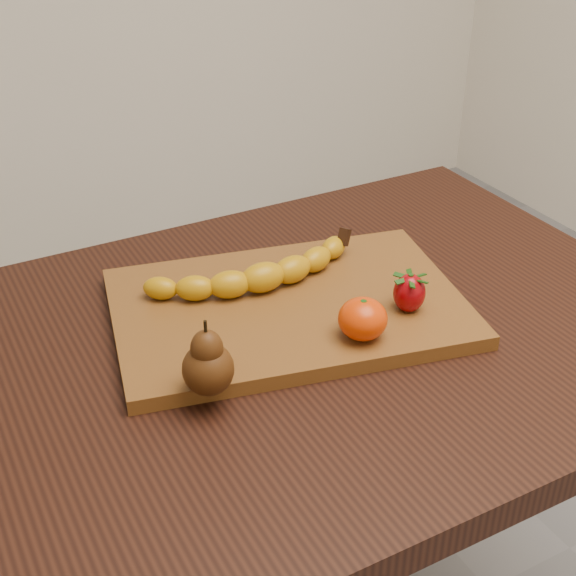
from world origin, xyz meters
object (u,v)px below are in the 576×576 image
cutting_board (288,308)px  pear (207,357)px  table (298,392)px  mandarin (363,319)px

cutting_board → pear: bearing=-131.2°
table → pear: (-0.16, -0.08, 0.16)m
table → mandarin: (0.05, -0.07, 0.14)m
pear → mandarin: size_ratio=1.49×
pear → mandarin: 0.21m
table → mandarin: mandarin is taller
table → mandarin: 0.17m
pear → mandarin: bearing=2.2°
pear → mandarin: pear is taller
pear → cutting_board: bearing=36.5°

